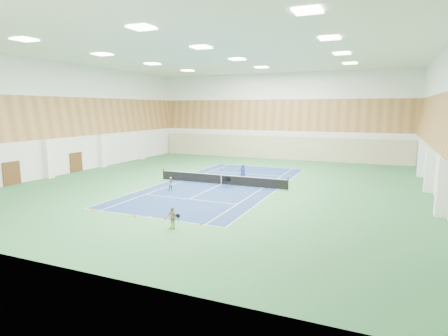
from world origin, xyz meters
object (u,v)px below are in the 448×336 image
object	(u,v)px
tennis_net	(221,179)
child_apron	(172,218)
ball_cart	(227,183)
child_court	(171,184)
coach	(243,173)

from	to	relation	value
tennis_net	child_apron	distance (m)	13.52
ball_cart	tennis_net	bearing A→B (deg)	144.03
child_court	ball_cart	distance (m)	4.97
tennis_net	child_court	size ratio (longest dim) A/B	10.57
coach	ball_cart	size ratio (longest dim) A/B	1.78
coach	ball_cart	bearing A→B (deg)	60.68
tennis_net	ball_cart	distance (m)	1.74
tennis_net	ball_cart	world-z (taller)	tennis_net
child_apron	ball_cart	bearing A→B (deg)	112.44
coach	child_apron	world-z (taller)	coach
coach	child_apron	bearing A→B (deg)	69.85
child_apron	ball_cart	xyz separation A→B (m)	(-1.51, 11.92, -0.19)
ball_cart	child_apron	bearing A→B (deg)	-68.52
tennis_net	ball_cart	size ratio (longest dim) A/B	13.44
tennis_net	child_court	distance (m)	5.16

